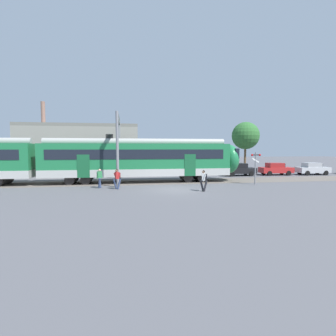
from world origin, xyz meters
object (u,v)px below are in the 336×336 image
at_px(commuter_train, 46,160).
at_px(pedestrian_green, 99,176).
at_px(crossing_signal, 256,163).
at_px(parked_car_black, 239,169).
at_px(parked_car_red, 276,169).
at_px(parked_car_silver, 312,169).
at_px(pedestrian_red, 117,177).
at_px(pedestrian_white, 204,179).

relative_size(commuter_train, pedestrian_green, 22.83).
bearing_deg(crossing_signal, parked_car_black, 76.67).
relative_size(parked_car_red, parked_car_silver, 1.00).
height_order(pedestrian_green, pedestrian_red, same).
relative_size(parked_car_silver, crossing_signal, 1.35).
height_order(commuter_train, parked_car_silver, commuter_train).
relative_size(pedestrian_red, parked_car_red, 0.41).
xyz_separation_m(pedestrian_green, parked_car_red, (20.84, 7.73, -0.21)).
xyz_separation_m(pedestrian_red, parked_car_black, (14.38, 8.50, -0.21)).
distance_m(pedestrian_green, pedestrian_red, 1.72).
xyz_separation_m(pedestrian_green, pedestrian_white, (8.22, -3.03, 0.00)).
height_order(commuter_train, crossing_signal, commuter_train).
distance_m(pedestrian_red, pedestrian_white, 7.07).
height_order(commuter_train, pedestrian_green, commuter_train).
height_order(parked_car_red, parked_car_silver, same).
height_order(pedestrian_white, parked_car_red, pedestrian_white).
bearing_deg(pedestrian_red, parked_car_black, 30.60).
distance_m(commuter_train, pedestrian_green, 6.29).
relative_size(pedestrian_white, parked_car_silver, 0.41).
height_order(parked_car_black, parked_car_red, same).
distance_m(pedestrian_white, crossing_signal, 6.65).
bearing_deg(pedestrian_green, parked_car_red, 20.34).
distance_m(parked_car_red, crossing_signal, 10.37).
bearing_deg(crossing_signal, pedestrian_white, -152.70).
relative_size(pedestrian_green, parked_car_black, 0.41).
bearing_deg(parked_car_black, pedestrian_white, -125.60).
bearing_deg(parked_car_silver, pedestrian_white, -149.36).
bearing_deg(pedestrian_white, parked_car_black, 54.40).
height_order(pedestrian_red, crossing_signal, crossing_signal).
bearing_deg(pedestrian_green, pedestrian_red, -29.13).
xyz_separation_m(commuter_train, parked_car_red, (25.99, 4.34, -1.47)).
height_order(commuter_train, pedestrian_red, commuter_train).
xyz_separation_m(pedestrian_white, crossing_signal, (5.84, 3.01, 1.02)).
xyz_separation_m(pedestrian_green, pedestrian_red, (1.50, -0.84, 0.00)).
distance_m(pedestrian_white, parked_car_red, 16.58).
bearing_deg(commuter_train, pedestrian_green, -33.32).
xyz_separation_m(parked_car_red, parked_car_silver, (4.78, -0.45, 0.00)).
bearing_deg(parked_car_black, commuter_train, -168.50).
bearing_deg(pedestrian_green, parked_car_black, 25.77).
bearing_deg(pedestrian_white, commuter_train, 154.37).
xyz_separation_m(parked_car_black, parked_car_red, (4.96, 0.06, 0.00)).
xyz_separation_m(commuter_train, pedestrian_white, (13.38, -6.42, -1.26)).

